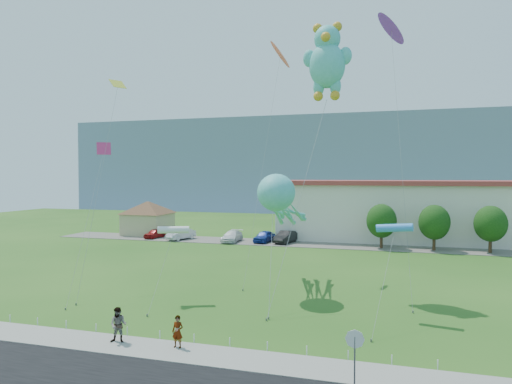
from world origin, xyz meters
TOP-DOWN VIEW (x-y plane):
  - ground at (0.00, 0.00)m, footprint 160.00×160.00m
  - sidewalk at (0.00, -2.75)m, footprint 80.00×2.50m
  - parking_strip at (0.00, 35.00)m, footprint 70.00×6.00m
  - hill_ridge at (0.00, 120.00)m, footprint 160.00×50.00m
  - pavilion at (-24.00, 38.00)m, footprint 9.20×9.20m
  - warehouse at (26.00, 44.00)m, footprint 61.00×15.00m
  - stop_sign at (9.50, -4.21)m, footprint 0.80×0.07m
  - rope_fence at (0.00, -1.30)m, footprint 26.05×0.05m
  - tree_near at (10.00, 34.00)m, footprint 3.60×3.60m
  - tree_mid at (16.00, 34.00)m, footprint 3.60×3.60m
  - tree_far at (22.00, 34.00)m, footprint 3.60×3.60m
  - pedestrian_left at (0.55, -2.32)m, footprint 0.61×0.42m
  - pedestrian_right at (-2.76, -2.51)m, footprint 1.01×0.86m
  - parked_car_red at (-20.98, 34.53)m, footprint 1.99×3.90m
  - parked_car_silver at (-16.73, 34.14)m, footprint 2.95×4.80m
  - parked_car_white at (-9.26, 34.15)m, footprint 2.13×4.98m
  - parked_car_blue at (-5.01, 34.99)m, footprint 2.35×4.59m
  - parked_car_black at (-2.14, 35.13)m, footprint 2.55×4.97m
  - octopus_kite at (2.86, 10.42)m, footprint 2.76×11.87m
  - teddy_bear_kite at (6.08, 12.82)m, footprint 4.33×10.72m
  - small_kite_yellow at (-9.63, 7.52)m, footprint 1.29×5.96m
  - small_kite_orange at (0.96, 18.29)m, footprint 1.83×9.40m
  - small_kite_purple at (10.90, 15.23)m, footprint 2.45×8.67m
  - small_kite_white at (-3.89, 6.15)m, footprint 0.50×5.28m
  - small_kite_pink at (-11.21, 8.09)m, footprint 2.53×7.77m
  - small_kite_cyan at (11.15, 6.32)m, footprint 1.49×6.02m

SIDE VIEW (x-z plane):
  - ground at x=0.00m, z-range 0.00..0.00m
  - parking_strip at x=0.00m, z-range 0.00..0.06m
  - sidewalk at x=0.00m, z-range 0.00..0.10m
  - rope_fence at x=0.00m, z-range 0.00..0.50m
  - parked_car_red at x=-20.98m, z-range 0.06..1.33m
  - parked_car_white at x=-9.26m, z-range 0.06..1.49m
  - parked_car_silver at x=-16.73m, z-range 0.06..1.55m
  - parked_car_blue at x=-5.01m, z-range 0.06..1.56m
  - parked_car_black at x=-2.14m, z-range 0.06..1.62m
  - pedestrian_left at x=0.55m, z-range 0.10..1.73m
  - pedestrian_right at x=-2.76m, z-range 0.10..1.94m
  - stop_sign at x=9.50m, z-range 0.62..3.12m
  - pavilion at x=-24.00m, z-range 0.52..5.52m
  - tree_near at x=10.00m, z-range 0.65..6.12m
  - tree_mid at x=16.00m, z-range 0.65..6.12m
  - tree_far at x=22.00m, z-range 0.65..6.12m
  - warehouse at x=26.00m, z-range 0.02..8.22m
  - small_kite_white at x=-3.89m, z-range 2.25..7.69m
  - small_kite_cyan at x=11.15m, z-range 2.54..8.58m
  - octopus_kite at x=2.86m, z-range 2.46..11.46m
  - small_kite_pink at x=-11.21m, z-range 4.01..15.51m
  - hill_ridge at x=0.00m, z-range 0.00..25.00m
  - small_kite_yellow at x=-9.63m, z-range 5.65..22.10m
  - teddy_bear_kite at x=6.08m, z-range 7.52..28.29m
  - small_kite_orange at x=0.96m, z-range 9.18..30.02m
  - small_kite_purple at x=10.90m, z-range 9.43..30.81m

